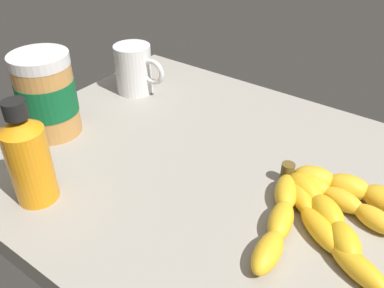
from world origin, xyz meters
TOP-DOWN VIEW (x-y plane):
  - ground_plane at (0.00, 0.00)cm, footprint 72.07×58.64cm
  - banana_bunch at (-19.87, 1.26)cm, footprint 19.65×23.13cm
  - peanut_butter_jar at (27.05, 8.57)cm, footprint 9.89×9.89cm
  - honey_bottle at (14.59, 21.12)cm, footprint 5.83×5.83cm
  - coffee_mug at (25.98, -11.79)cm, footprint 11.36×7.45cm

SIDE VIEW (x-z plane):
  - ground_plane at x=0.00cm, z-range -3.75..0.00cm
  - banana_bunch at x=-19.87cm, z-range -0.17..3.38cm
  - coffee_mug at x=25.98cm, z-range 0.02..9.98cm
  - honey_bottle at x=14.59cm, z-range -0.81..14.78cm
  - peanut_butter_jar at x=27.05cm, z-range -0.07..14.56cm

